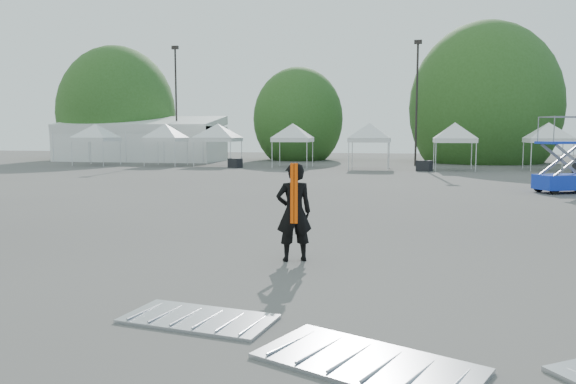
# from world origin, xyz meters

# --- Properties ---
(ground) EXTENTS (120.00, 120.00, 0.00)m
(ground) POSITION_xyz_m (0.00, 0.00, 0.00)
(ground) COLOR #474442
(ground) RESTS_ON ground
(marquee) EXTENTS (15.00, 6.25, 4.23)m
(marquee) POSITION_xyz_m (-22.00, 35.00, 1.97)
(marquee) COLOR silver
(marquee) RESTS_ON ground
(light_pole_west) EXTENTS (0.60, 0.25, 10.30)m
(light_pole_west) POSITION_xyz_m (-18.00, 34.00, 5.77)
(light_pole_west) COLOR black
(light_pole_west) RESTS_ON ground
(light_pole_east) EXTENTS (0.60, 0.25, 9.80)m
(light_pole_east) POSITION_xyz_m (3.00, 32.00, 5.52)
(light_pole_east) COLOR black
(light_pole_east) RESTS_ON ground
(tree_far_w) EXTENTS (4.80, 4.80, 7.30)m
(tree_far_w) POSITION_xyz_m (-26.00, 38.00, 4.54)
(tree_far_w) COLOR #382314
(tree_far_w) RESTS_ON ground
(tree_mid_w) EXTENTS (4.16, 4.16, 6.33)m
(tree_mid_w) POSITION_xyz_m (-8.00, 40.00, 3.93)
(tree_mid_w) COLOR #382314
(tree_mid_w) RESTS_ON ground
(tree_mid_e) EXTENTS (5.12, 5.12, 7.79)m
(tree_mid_e) POSITION_xyz_m (9.00, 39.00, 4.84)
(tree_mid_e) COLOR #382314
(tree_mid_e) RESTS_ON ground
(tent_a) EXTENTS (4.13, 4.13, 3.88)m
(tent_a) POSITION_xyz_m (-22.29, 27.69, 3.06)
(tent_a) COLOR silver
(tent_a) RESTS_ON ground
(tent_b) EXTENTS (3.92, 3.92, 3.88)m
(tent_b) POSITION_xyz_m (-16.48, 28.18, 3.06)
(tent_b) COLOR silver
(tent_b) RESTS_ON ground
(tent_c) EXTENTS (4.53, 4.53, 3.88)m
(tent_c) POSITION_xyz_m (-12.40, 28.99, 3.06)
(tent_c) COLOR silver
(tent_c) RESTS_ON ground
(tent_d) EXTENTS (4.01, 4.01, 3.88)m
(tent_d) POSITION_xyz_m (-6.19, 28.29, 3.06)
(tent_d) COLOR silver
(tent_d) RESTS_ON ground
(tent_e) EXTENTS (4.17, 4.17, 3.88)m
(tent_e) POSITION_xyz_m (-0.35, 27.50, 3.06)
(tent_e) COLOR silver
(tent_e) RESTS_ON ground
(tent_f) EXTENTS (3.99, 3.99, 3.88)m
(tent_f) POSITION_xyz_m (5.55, 27.02, 3.06)
(tent_f) COLOR silver
(tent_f) RESTS_ON ground
(tent_g) EXTENTS (4.04, 4.04, 3.88)m
(tent_g) POSITION_xyz_m (11.92, 28.38, 3.06)
(tent_g) COLOR silver
(tent_g) RESTS_ON ground
(man) EXTENTS (0.86, 0.72, 2.00)m
(man) POSITION_xyz_m (0.01, -2.67, 1.00)
(man) COLOR black
(man) RESTS_ON ground
(scissor_lift) EXTENTS (2.85, 2.17, 3.30)m
(scissor_lift) POSITION_xyz_m (9.09, 12.58, 1.66)
(scissor_lift) COLOR #0D23B3
(scissor_lift) RESTS_ON ground
(barrier_left) EXTENTS (2.20, 1.34, 0.07)m
(barrier_left) POSITION_xyz_m (-0.58, -6.54, 0.03)
(barrier_left) COLOR #AAADB2
(barrier_left) RESTS_ON ground
(barrier_mid) EXTENTS (2.73, 2.10, 0.08)m
(barrier_mid) POSITION_xyz_m (1.82, -7.59, 0.04)
(barrier_mid) COLOR #AAADB2
(barrier_mid) RESTS_ON ground
(crate_west) EXTENTS (1.11, 1.00, 0.70)m
(crate_west) POSITION_xyz_m (-10.28, 26.66, 0.35)
(crate_west) COLOR black
(crate_west) RESTS_ON ground
(crate_mid) EXTENTS (1.16, 1.04, 0.73)m
(crate_mid) POSITION_xyz_m (3.50, 25.73, 0.37)
(crate_mid) COLOR black
(crate_mid) RESTS_ON ground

